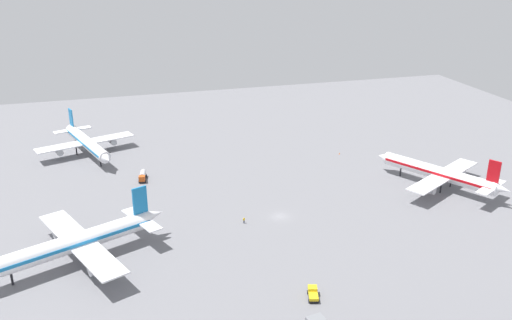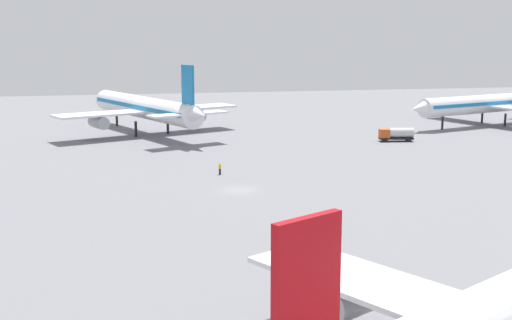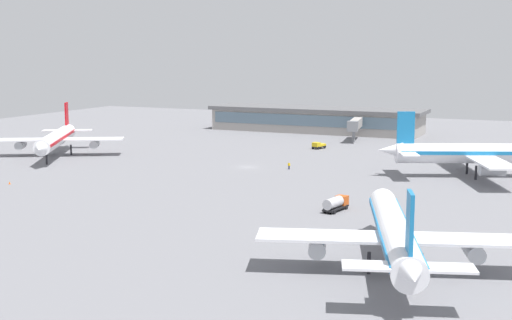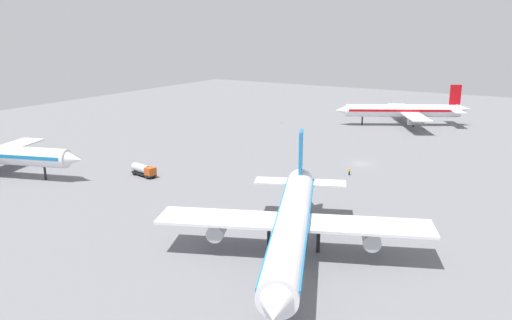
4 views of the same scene
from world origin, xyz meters
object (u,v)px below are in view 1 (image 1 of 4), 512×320
object	(u,v)px
airplane_at_gate	(74,243)
fuel_truck	(143,176)
pushback_tractor	(313,293)
safety_cone_near_gate	(339,153)
airplane_distant	(87,142)
airplane_taxiing	(440,173)
ground_crew_worker	(244,220)

from	to	relation	value
airplane_at_gate	fuel_truck	bearing A→B (deg)	-136.15
pushback_tractor	safety_cone_near_gate	world-z (taller)	pushback_tractor
airplane_at_gate	safety_cone_near_gate	distance (m)	101.41
airplane_distant	safety_cone_near_gate	distance (m)	89.10
pushback_tractor	safety_cone_near_gate	distance (m)	87.27
airplane_taxiing	fuel_truck	xyz separation A→B (m)	(-86.10, 30.94, -3.36)
safety_cone_near_gate	airplane_taxiing	bearing A→B (deg)	-64.23
fuel_truck	ground_crew_worker	xyz separation A→B (m)	(23.18, -36.95, -0.54)
airplane_at_gate	ground_crew_worker	bearing A→B (deg)	167.91
airplane_taxiing	ground_crew_worker	bearing A→B (deg)	66.26
pushback_tractor	fuel_truck	size ratio (longest dim) A/B	0.73
airplane_at_gate	safety_cone_near_gate	size ratio (longest dim) A/B	74.63
airplane_at_gate	airplane_taxiing	size ratio (longest dim) A/B	1.15
airplane_at_gate	ground_crew_worker	size ratio (longest dim) A/B	26.81
airplane_taxiing	fuel_truck	distance (m)	91.55
safety_cone_near_gate	airplane_distant	bearing A→B (deg)	164.43
airplane_at_gate	airplane_taxiing	distance (m)	106.40
pushback_tractor	ground_crew_worker	distance (m)	36.53
airplane_taxiing	pushback_tractor	distance (m)	71.47
ground_crew_worker	airplane_distant	bearing A→B (deg)	-173.08
ground_crew_worker	safety_cone_near_gate	world-z (taller)	ground_crew_worker
airplane_taxiing	fuel_truck	world-z (taller)	airplane_taxiing
airplane_taxiing	airplane_distant	world-z (taller)	airplane_taxiing
airplane_at_gate	safety_cone_near_gate	xyz separation A→B (m)	(88.52, 49.22, -4.91)
airplane_at_gate	fuel_truck	size ratio (longest dim) A/B	6.85
airplane_distant	ground_crew_worker	bearing A→B (deg)	13.00
airplane_distant	fuel_truck	bearing A→B (deg)	12.12
airplane_taxiing	safety_cone_near_gate	xyz separation A→B (m)	(-16.93, 35.06, -4.45)
fuel_truck	safety_cone_near_gate	bearing A→B (deg)	103.49
pushback_tractor	ground_crew_worker	size ratio (longest dim) A/B	2.85
airplane_distant	safety_cone_near_gate	size ratio (longest dim) A/B	69.41
airplane_at_gate	ground_crew_worker	distance (m)	43.52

